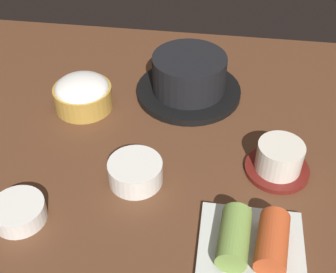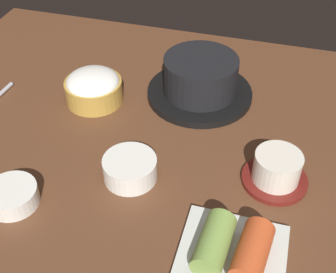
# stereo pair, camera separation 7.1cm
# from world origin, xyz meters

# --- Properties ---
(dining_table) EXTENTS (1.00, 0.76, 0.02)m
(dining_table) POSITION_xyz_m (0.00, 0.00, 0.01)
(dining_table) COLOR #56331E
(dining_table) RESTS_ON ground
(stone_pot) EXTENTS (0.20, 0.20, 0.08)m
(stone_pot) POSITION_xyz_m (0.04, 0.14, 0.06)
(stone_pot) COLOR black
(stone_pot) RESTS_ON dining_table
(rice_bowl) EXTENTS (0.11, 0.11, 0.06)m
(rice_bowl) POSITION_xyz_m (-0.15, 0.07, 0.05)
(rice_bowl) COLOR #B78C38
(rice_bowl) RESTS_ON dining_table
(tea_cup_with_saucer) EXTENTS (0.10, 0.10, 0.05)m
(tea_cup_with_saucer) POSITION_xyz_m (0.19, -0.04, 0.05)
(tea_cup_with_saucer) COLOR maroon
(tea_cup_with_saucer) RESTS_ON dining_table
(banchan_cup_center) EXTENTS (0.08, 0.08, 0.04)m
(banchan_cup_center) POSITION_xyz_m (-0.02, -0.09, 0.04)
(banchan_cup_center) COLOR white
(banchan_cup_center) RESTS_ON dining_table
(kimchi_plate) EXTENTS (0.14, 0.14, 0.05)m
(kimchi_plate) POSITION_xyz_m (0.16, -0.20, 0.04)
(kimchi_plate) COLOR silver
(kimchi_plate) RESTS_ON dining_table
(side_bowl_near) EXTENTS (0.08, 0.08, 0.03)m
(side_bowl_near) POSITION_xyz_m (-0.17, -0.19, 0.04)
(side_bowl_near) COLOR white
(side_bowl_near) RESTS_ON dining_table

